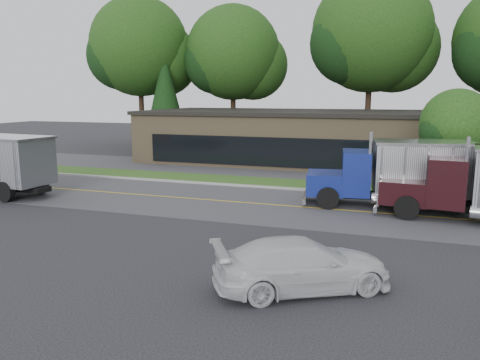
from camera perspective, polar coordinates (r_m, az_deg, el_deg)
The scene contains 14 objects.
ground at distance 16.46m, azimuth -7.53°, elevation -9.66°, with size 140.00×140.00×0.00m, color #3A3A40.
road at distance 24.52m, azimuth 1.76°, elevation -2.89°, with size 60.00×8.00×0.02m, color #55555A.
center_line at distance 24.52m, azimuth 1.76°, elevation -2.89°, with size 60.00×0.12×0.01m, color gold.
curb at distance 28.47m, azimuth 4.21°, elevation -1.06°, with size 60.00×0.30×0.12m, color #9E9E99.
grass_verge at distance 30.19m, azimuth 5.07°, elevation -0.42°, with size 60.00×3.40×0.03m, color #2A541C.
far_parking at distance 35.00m, azimuth 7.00°, elevation 1.02°, with size 60.00×7.00×0.02m, color #55555A.
strip_mall at distance 40.31m, azimuth 11.60°, elevation 4.97°, with size 32.00×12.00×4.00m, color #897454.
tree_far_a at distance 53.40m, azimuth -11.91°, elevation 15.07°, with size 11.25×10.59×16.05m.
tree_far_b at distance 50.97m, azimuth -0.63°, elevation 14.70°, with size 10.45×9.83×14.91m.
tree_far_c at distance 48.37m, azimuth 15.94°, elevation 16.25°, with size 12.01×11.30×17.13m.
evergreen_left at distance 49.48m, azimuth -9.10°, elevation 10.19°, with size 4.50×4.50×10.22m.
tree_verge at distance 29.12m, azimuth 24.94°, elevation 5.81°, with size 4.19×3.94×5.98m.
dump_truck_blue at distance 24.71m, azimuth 18.77°, elevation 0.92°, with size 8.30×3.55×3.36m.
rally_car at distance 13.90m, azimuth 7.58°, elevation -10.16°, with size 2.11×5.19×1.51m, color silver.
Camera 1 is at (6.91, -13.85, 5.59)m, focal length 35.00 mm.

